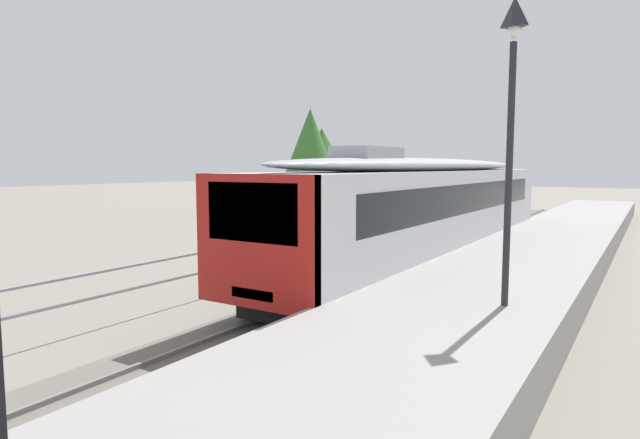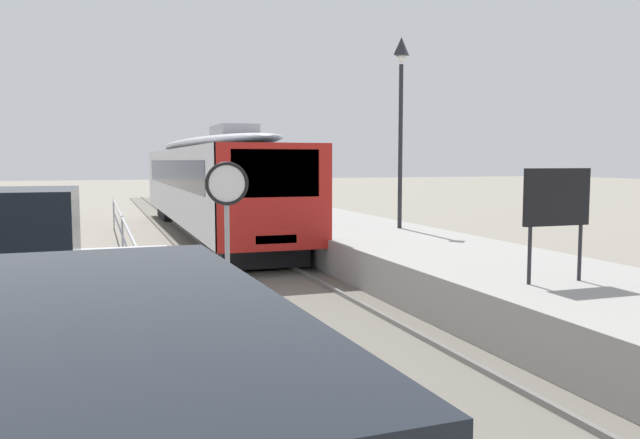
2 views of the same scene
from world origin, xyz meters
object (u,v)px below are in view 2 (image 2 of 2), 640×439
(platform_lamp_mid_platform, at_px, (401,96))
(speed_limit_sign, at_px, (227,211))
(platform_notice_board, at_px, (557,201))
(commuter_train, at_px, (209,179))

(platform_lamp_mid_platform, relative_size, speed_limit_sign, 1.91)
(platform_notice_board, bearing_deg, commuter_train, 100.19)
(commuter_train, relative_size, platform_notice_board, 10.56)
(commuter_train, bearing_deg, platform_notice_board, -79.81)
(platform_notice_board, relative_size, speed_limit_sign, 0.64)
(platform_lamp_mid_platform, height_order, platform_notice_board, platform_lamp_mid_platform)
(platform_notice_board, bearing_deg, platform_lamp_mid_platform, 80.66)
(commuter_train, xyz_separation_m, platform_notice_board, (2.82, -15.70, 0.04))
(platform_lamp_mid_platform, xyz_separation_m, platform_notice_board, (-1.36, -8.28, -2.44))
(platform_lamp_mid_platform, height_order, speed_limit_sign, platform_lamp_mid_platform)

